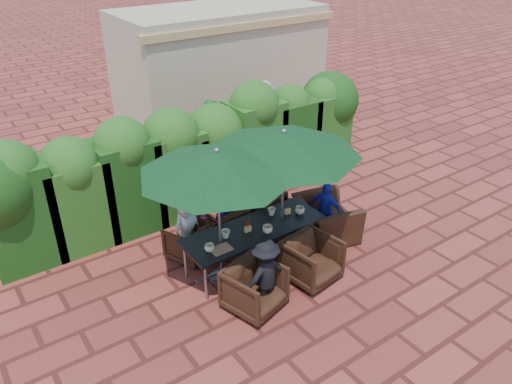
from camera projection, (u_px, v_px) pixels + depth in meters
ground at (259, 256)px, 9.24m from camera, size 80.00×80.00×0.00m
dining_table at (254, 232)px, 8.73m from camera, size 2.59×0.90×0.75m
umbrella_left at (217, 163)px, 7.62m from camera, size 2.51×2.51×2.46m
umbrella_right at (284, 143)px, 8.29m from camera, size 2.63×2.63×2.46m
chair_far_left at (189, 239)px, 9.06m from camera, size 0.92×0.90×0.73m
chair_far_mid at (224, 221)px, 9.57m from camera, size 0.80×0.76×0.76m
chair_far_right at (260, 207)px, 9.99m from camera, size 0.99×0.95×0.82m
chair_near_left at (255, 287)px, 7.83m from camera, size 0.99×0.96×0.84m
chair_near_right at (312, 258)px, 8.47m from camera, size 0.93×0.89×0.85m
chair_end_right at (327, 213)px, 9.60m from camera, size 1.02×1.31×1.02m
adult_far_left at (187, 226)px, 9.08m from camera, size 0.61×0.43×1.14m
adult_far_mid at (222, 213)px, 9.39m from camera, size 0.55×0.51×1.23m
adult_far_right at (267, 198)px, 9.79m from camera, size 0.68×0.46×1.33m
adult_near_left at (265, 275)px, 7.76m from camera, size 0.81×0.39×1.26m
adult_end_right at (326, 209)px, 9.60m from camera, size 0.54×0.74×1.13m
child_left at (204, 228)px, 9.32m from camera, size 0.31×0.27×0.80m
child_right at (243, 214)px, 9.77m from camera, size 0.36×0.32×0.81m
pedestrian_a at (212, 129)px, 12.70m from camera, size 1.45×0.54×1.54m
pedestrian_b at (252, 115)px, 13.26m from camera, size 0.99×0.85×1.76m
pedestrian_c at (263, 113)px, 13.43m from camera, size 1.22×1.02×1.75m
cup_a at (209, 248)px, 8.07m from camera, size 0.16×0.16×0.13m
cup_b at (226, 234)px, 8.40m from camera, size 0.15×0.15×0.14m
cup_c at (268, 229)px, 8.53m from camera, size 0.17×0.17×0.14m
cup_d at (271, 211)px, 9.05m from camera, size 0.15×0.15×0.14m
cup_e at (300, 210)px, 9.09m from camera, size 0.17×0.17×0.14m
ketchup_bottle at (248, 226)px, 8.58m from camera, size 0.04×0.04×0.17m
sauce_bottle at (249, 223)px, 8.70m from camera, size 0.04×0.04×0.17m
serving_tray at (221, 249)px, 8.13m from camera, size 0.35×0.25×0.02m
number_block_left at (248, 229)px, 8.58m from camera, size 0.12×0.06×0.10m
number_block_right at (287, 211)px, 9.09m from camera, size 0.12×0.06×0.10m
hedge_wall at (185, 152)px, 10.15m from camera, size 9.10×1.60×2.50m
building at (220, 62)px, 15.22m from camera, size 6.20×3.08×3.20m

